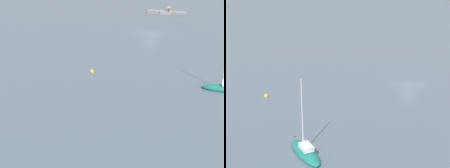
# 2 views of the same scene
# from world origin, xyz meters

# --- Properties ---
(ground_plane) EXTENTS (500.00, 500.00, 0.00)m
(ground_plane) POSITION_xyz_m (0.00, 0.00, 0.00)
(ground_plane) COLOR slate
(sailboat_teal_far) EXTENTS (6.04, 2.02, 7.98)m
(sailboat_teal_far) POSITION_xyz_m (-14.67, 23.41, 0.29)
(sailboat_teal_far) COLOR #197266
(sailboat_teal_far) RESTS_ON ground_plane
(mooring_buoy_near) EXTENTS (0.57, 0.57, 0.57)m
(mooring_buoy_near) POSITION_xyz_m (4.13, 22.70, 0.10)
(mooring_buoy_near) COLOR yellow
(mooring_buoy_near) RESTS_ON ground_plane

